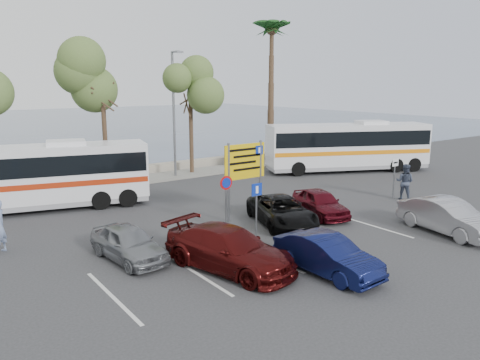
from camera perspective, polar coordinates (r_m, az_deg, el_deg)
ground at (r=18.83m, az=3.98°, el=-7.46°), size 120.00×120.00×0.00m
kerb_strip at (r=30.49m, az=-13.18°, el=-0.11°), size 44.00×2.40×0.15m
seawall at (r=32.27m, az=-14.60°, el=0.87°), size 48.00×0.80×0.60m
sea at (r=74.72m, az=-27.26°, el=5.73°), size 140.00×140.00×0.00m
tree_mid at (r=29.33m, az=-16.55°, el=12.20°), size 3.20×3.20×8.00m
tree_right at (r=31.87m, az=-6.10°, el=11.66°), size 3.20×3.20×7.40m
palm_tree at (r=36.09m, az=3.90°, el=17.60°), size 4.80×4.80×11.20m
street_lamp_right at (r=30.77m, az=-8.03°, el=8.69°), size 0.45×1.15×8.01m
direction_sign at (r=21.25m, az=0.60°, el=1.57°), size 2.20×0.12×3.60m
sign_no_stop at (r=19.87m, az=-1.72°, el=-1.68°), size 0.60×0.08×2.35m
sign_parking at (r=18.87m, az=2.03°, el=-2.73°), size 0.50×0.07×2.25m
sign_taxi at (r=26.52m, az=18.32°, el=0.81°), size 0.50×0.07×2.20m
lane_markings at (r=17.42m, az=3.21°, el=-9.06°), size 12.02×4.20×0.01m
coach_bus_left at (r=25.01m, az=-23.92°, el=0.12°), size 11.15×5.00×3.40m
coach_bus_right at (r=34.05m, az=12.99°, el=3.82°), size 11.42×7.02×3.57m
car_silver_a at (r=17.18m, az=-13.44°, el=-7.47°), size 1.86×3.82×1.26m
car_blue at (r=15.84m, az=10.55°, el=-8.97°), size 1.51×3.94×1.28m
car_maroon at (r=15.89m, az=-1.35°, el=-8.40°), size 3.19×5.28×1.43m
car_red at (r=22.45m, az=9.75°, el=-2.75°), size 2.47×3.96×1.26m
suv_black at (r=20.85m, az=5.12°, el=-3.77°), size 3.40×4.91×1.25m
car_silver_b at (r=21.42m, az=23.98°, el=-4.09°), size 2.23×4.54×1.43m
pedestrian_far at (r=26.64m, az=19.44°, el=-0.21°), size 1.02×1.14×1.95m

